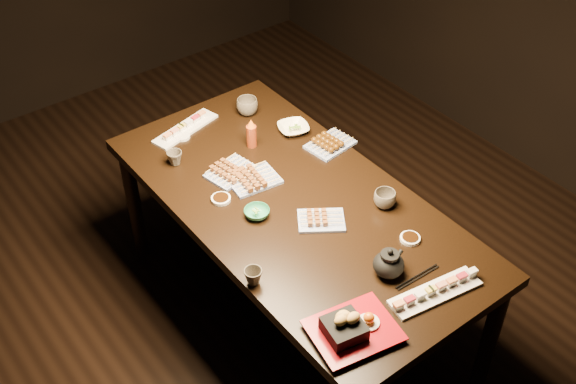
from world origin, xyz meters
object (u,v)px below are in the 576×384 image
object	(u,v)px
edamame_bowl_cream	(293,129)
teacup_near_left	(253,277)
sushi_platter_near	(436,290)
teacup_mid_right	(385,199)
dining_table	(295,262)
yakitori_plate_right	(321,217)
tempura_tray	(354,324)
sushi_platter_far	(185,126)
teapot	(389,262)
edamame_bowl_green	(257,213)
condiment_bottle	(251,133)
yakitori_plate_left	(231,169)
teacup_far_right	(247,106)
yakitori_plate_center	(254,177)
teacup_far_left	(175,158)

from	to	relation	value
edamame_bowl_cream	teacup_near_left	bearing A→B (deg)	-136.53
sushi_platter_near	teacup_mid_right	bearing A→B (deg)	77.29
dining_table	yakitori_plate_right	world-z (taller)	yakitori_plate_right
sushi_platter_near	edamame_bowl_cream	world-z (taller)	sushi_platter_near
tempura_tray	teacup_mid_right	world-z (taller)	tempura_tray
edamame_bowl_cream	sushi_platter_far	bearing A→B (deg)	141.06
teapot	edamame_bowl_green	bearing A→B (deg)	100.98
sushi_platter_near	teapot	distance (m)	0.20
dining_table	tempura_tray	distance (m)	0.86
edamame_bowl_green	condiment_bottle	distance (m)	0.50
dining_table	sushi_platter_near	xyz separation A→B (m)	(0.09, -0.74, 0.40)
yakitori_plate_right	yakitori_plate_left	xyz separation A→B (m)	(-0.12, 0.49, 0.00)
teacup_far_right	condiment_bottle	xyz separation A→B (m)	(-0.14, -0.23, 0.03)
yakitori_plate_right	teacup_mid_right	world-z (taller)	teacup_mid_right
yakitori_plate_center	teacup_near_left	size ratio (longest dim) A/B	3.07
sushi_platter_near	teacup_far_right	world-z (taller)	teacup_far_right
teacup_far_right	yakitori_plate_center	bearing A→B (deg)	-122.00
yakitori_plate_left	teacup_far_left	size ratio (longest dim) A/B	2.99
teacup_mid_right	teacup_far_right	xyz separation A→B (m)	(-0.06, 0.93, 0.00)
yakitori_plate_center	condiment_bottle	xyz separation A→B (m)	(0.15, 0.22, 0.05)
sushi_platter_near	sushi_platter_far	bearing A→B (deg)	106.42
edamame_bowl_green	condiment_bottle	xyz separation A→B (m)	(0.27, 0.42, 0.06)
teacup_mid_right	sushi_platter_near	bearing A→B (deg)	-111.65
yakitori_plate_right	teacup_near_left	xyz separation A→B (m)	(-0.42, -0.11, 0.01)
sushi_platter_far	condiment_bottle	xyz separation A→B (m)	(0.18, -0.30, 0.05)
teacup_far_right	teapot	xyz separation A→B (m)	(-0.19, -1.22, 0.02)
teacup_far_left	teapot	xyz separation A→B (m)	(0.30, -1.09, 0.03)
sushi_platter_near	teacup_near_left	world-z (taller)	teacup_near_left
dining_table	condiment_bottle	world-z (taller)	condiment_bottle
yakitori_plate_left	teacup_mid_right	distance (m)	0.70
yakitori_plate_center	teacup_near_left	world-z (taller)	teacup_near_left
yakitori_plate_right	teacup_mid_right	size ratio (longest dim) A/B	2.02
yakitori_plate_right	condiment_bottle	world-z (taller)	condiment_bottle
teacup_far_left	teapot	bearing A→B (deg)	-74.57
yakitori_plate_right	teapot	distance (m)	0.38
sushi_platter_far	edamame_bowl_cream	size ratio (longest dim) A/B	2.47
dining_table	sushi_platter_far	bearing A→B (deg)	109.88
yakitori_plate_center	teacup_mid_right	xyz separation A→B (m)	(0.35, -0.47, 0.01)
teacup_near_left	dining_table	bearing A→B (deg)	33.46
yakitori_plate_right	tempura_tray	size ratio (longest dim) A/B	0.63
teacup_far_right	condiment_bottle	size ratio (longest dim) A/B	0.72
yakitori_plate_center	edamame_bowl_cream	distance (m)	0.42
yakitori_plate_left	teacup_far_right	bearing A→B (deg)	35.38
teapot	sushi_platter_far	bearing A→B (deg)	86.43
teapot	sushi_platter_near	bearing A→B (deg)	-79.27
yakitori_plate_left	teacup_far_right	world-z (taller)	teacup_far_right
condiment_bottle	teapot	bearing A→B (deg)	-93.29
sushi_platter_far	yakitori_plate_left	distance (m)	0.42
dining_table	condiment_bottle	bearing A→B (deg)	91.48
sushi_platter_far	edamame_bowl_green	world-z (taller)	sushi_platter_far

